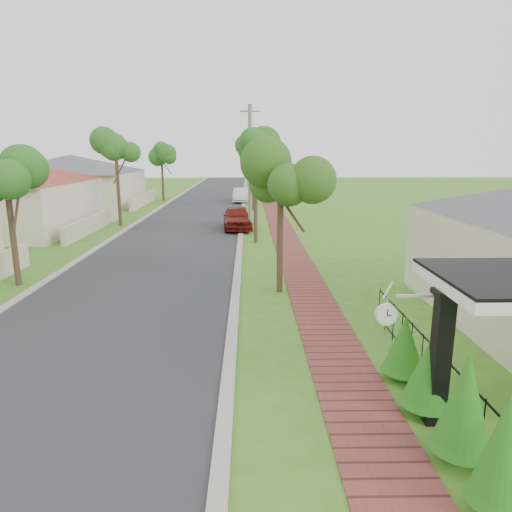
% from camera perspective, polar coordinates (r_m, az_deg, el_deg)
% --- Properties ---
extents(ground, '(160.00, 160.00, 0.00)m').
position_cam_1_polar(ground, '(9.88, -7.57, -16.68)').
color(ground, '#40751B').
rests_on(ground, ground).
extents(road, '(7.00, 120.00, 0.02)m').
position_cam_1_polar(road, '(29.23, -9.05, 3.19)').
color(road, '#28282B').
rests_on(road, ground).
extents(kerb_right, '(0.30, 120.00, 0.10)m').
position_cam_1_polar(kerb_right, '(28.94, -1.86, 3.24)').
color(kerb_right, '#9E9E99').
rests_on(kerb_right, ground).
extents(kerb_left, '(0.30, 120.00, 0.10)m').
position_cam_1_polar(kerb_left, '(29.96, -15.99, 3.08)').
color(kerb_left, '#9E9E99').
rests_on(kerb_left, ground).
extents(sidewalk, '(1.50, 120.00, 0.03)m').
position_cam_1_polar(sidewalk, '(29.02, 3.29, 3.26)').
color(sidewalk, brown).
rests_on(sidewalk, ground).
extents(porch_post, '(0.48, 0.48, 2.52)m').
position_cam_1_polar(porch_post, '(9.09, 21.97, -12.39)').
color(porch_post, black).
rests_on(porch_post, ground).
extents(picket_fence, '(0.03, 8.02, 1.00)m').
position_cam_1_polar(picket_fence, '(10.29, 21.36, -12.90)').
color(picket_fence, black).
rests_on(picket_fence, ground).
extents(street_trees, '(10.70, 37.65, 5.89)m').
position_cam_1_polar(street_trees, '(35.60, -7.57, 12.29)').
color(street_trees, '#382619').
rests_on(street_trees, ground).
extents(hedge_row, '(0.87, 4.65, 1.93)m').
position_cam_1_polar(hedge_row, '(8.82, 22.30, -15.34)').
color(hedge_row, '#196013').
rests_on(hedge_row, ground).
extents(far_house_grey, '(15.56, 15.56, 4.60)m').
position_cam_1_polar(far_house_grey, '(45.53, -21.92, 8.83)').
color(far_house_grey, beige).
rests_on(far_house_grey, ground).
extents(parked_car_red, '(2.04, 4.47, 1.49)m').
position_cam_1_polar(parked_car_red, '(29.25, -2.35, 4.82)').
color(parked_car_red, maroon).
rests_on(parked_car_red, ground).
extents(parked_car_white, '(1.58, 4.15, 1.35)m').
position_cam_1_polar(parked_car_white, '(45.10, -1.88, 7.59)').
color(parked_car_white, silver).
rests_on(parked_car_white, ground).
extents(near_tree, '(1.85, 1.85, 4.74)m').
position_cam_1_polar(near_tree, '(15.61, 3.10, 8.88)').
color(near_tree, '#382619').
rests_on(near_tree, ground).
extents(utility_pole, '(1.20, 0.24, 7.53)m').
position_cam_1_polar(utility_pole, '(27.51, -0.74, 10.76)').
color(utility_pole, slate).
rests_on(utility_pole, ground).
extents(station_clock, '(1.06, 0.13, 0.59)m').
position_cam_1_polar(station_clock, '(8.83, 16.25, -6.85)').
color(station_clock, white).
rests_on(station_clock, ground).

